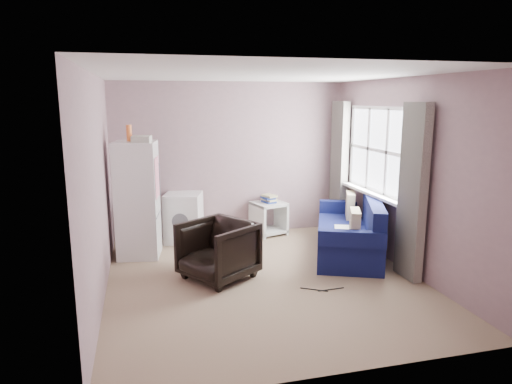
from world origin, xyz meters
TOP-DOWN VIEW (x-y plane):
  - room at (0.02, 0.01)m, footprint 3.84×4.24m
  - armchair at (-0.55, 0.18)m, footprint 1.05×1.06m
  - fridge at (-1.50, 1.31)m, footprint 0.66×0.65m
  - washing_machine at (-0.82, 1.85)m, footprint 0.68×0.68m
  - side_table at (0.59, 1.89)m, footprint 0.61×0.61m
  - sofa at (1.49, 0.61)m, footprint 1.51×2.06m
  - window_dressing at (1.78, 0.70)m, footprint 0.17×2.62m
  - floor_cables at (0.59, -0.49)m, footprint 0.51×0.19m

SIDE VIEW (x-z plane):
  - floor_cables at x=0.59m, z-range 0.00..0.01m
  - sofa at x=1.49m, z-range -0.11..0.73m
  - side_table at x=0.59m, z-range -0.02..0.65m
  - washing_machine at x=-0.82m, z-range 0.02..0.79m
  - armchair at x=-0.55m, z-range 0.00..0.81m
  - fridge at x=-1.50m, z-range -0.10..1.78m
  - window_dressing at x=1.78m, z-range 0.02..2.20m
  - room at x=0.02m, z-range -0.02..2.52m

